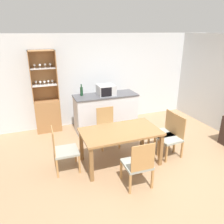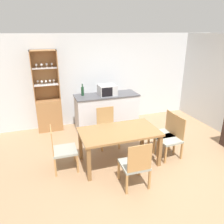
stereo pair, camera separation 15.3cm
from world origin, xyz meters
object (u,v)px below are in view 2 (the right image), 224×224
at_px(dining_chair_side_left_far, 62,149).
at_px(microwave, 107,90).
at_px(dining_chair_head_near, 135,165).
at_px(display_cabinet, 49,108).
at_px(dining_chair_side_right_far, 164,133).
at_px(dining_table, 119,135).
at_px(wine_bottle, 83,91).
at_px(dining_chair_head_far, 107,128).
at_px(dining_chair_side_right_near, 171,138).

height_order(dining_chair_side_left_far, microwave, microwave).
bearing_deg(dining_chair_head_near, display_cabinet, 114.57).
distance_m(dining_chair_side_left_far, dining_chair_head_near, 1.47).
relative_size(dining_chair_side_right_far, microwave, 2.04).
bearing_deg(dining_chair_side_left_far, dining_table, 84.79).
relative_size(display_cabinet, microwave, 4.84).
distance_m(display_cabinet, dining_chair_side_right_far, 3.13).
xyz_separation_m(dining_chair_side_left_far, wine_bottle, (0.78, 1.63, 0.69)).
height_order(dining_chair_head_far, microwave, microwave).
relative_size(display_cabinet, dining_chair_side_right_far, 2.38).
bearing_deg(dining_table, dining_chair_head_far, 89.94).
relative_size(display_cabinet, dining_chair_side_left_far, 2.38).
height_order(dining_chair_side_right_near, microwave, microwave).
height_order(display_cabinet, dining_chair_side_right_far, display_cabinet).
bearing_deg(dining_chair_side_right_far, dining_chair_side_left_far, 90.53).
bearing_deg(dining_chair_side_right_near, dining_chair_side_left_far, 78.78).
xyz_separation_m(dining_table, microwave, (0.25, 1.58, 0.51)).
xyz_separation_m(dining_chair_side_left_far, dining_chair_head_near, (1.14, -0.94, 0.00)).
bearing_deg(display_cabinet, wine_bottle, -23.99).
bearing_deg(wine_bottle, dining_table, -78.38).
bearing_deg(wine_bottle, dining_chair_side_right_near, -51.54).
relative_size(dining_chair_head_near, dining_chair_side_right_far, 1.00).
xyz_separation_m(dining_chair_head_near, wine_bottle, (-0.36, 2.56, 0.69)).
distance_m(dining_table, dining_chair_head_near, 0.82).
xyz_separation_m(dining_chair_side_right_far, wine_bottle, (-1.50, 1.63, 0.69)).
distance_m(dining_table, dining_chair_side_right_far, 1.17).
bearing_deg(dining_table, display_cabinet, 119.93).
bearing_deg(dining_chair_head_near, wine_bottle, 99.84).
bearing_deg(display_cabinet, dining_chair_head_near, -67.27).
distance_m(dining_chair_head_far, dining_chair_side_right_far, 1.32).
bearing_deg(dining_chair_side_right_far, wine_bottle, 43.30).
xyz_separation_m(dining_chair_head_far, dining_chair_head_near, (-0.00, -1.60, 0.00)).
height_order(dining_chair_side_left_far, dining_chair_side_right_far, same).
xyz_separation_m(display_cabinet, wine_bottle, (0.88, -0.39, 0.51)).
height_order(dining_chair_side_left_far, dining_chair_head_far, same).
relative_size(dining_table, dining_chair_side_right_near, 1.73).
distance_m(dining_table, microwave, 1.68).
height_order(display_cabinet, wine_bottle, display_cabinet).
distance_m(dining_table, dining_chair_side_right_near, 1.16).
height_order(dining_chair_head_far, dining_chair_side_right_far, same).
distance_m(dining_chair_head_far, wine_bottle, 1.24).
height_order(dining_chair_head_near, wine_bottle, wine_bottle).
relative_size(dining_chair_side_right_far, wine_bottle, 2.97).
bearing_deg(dining_chair_side_right_near, wine_bottle, 33.90).
bearing_deg(dining_table, dining_chair_side_right_near, -6.52).
height_order(display_cabinet, dining_chair_side_left_far, display_cabinet).
height_order(dining_table, dining_chair_head_near, dining_chair_head_near).
height_order(dining_chair_side_right_far, microwave, microwave).
bearing_deg(wine_bottle, dining_chair_head_far, -69.30).
bearing_deg(dining_chair_head_near, dining_chair_side_right_far, 41.14).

